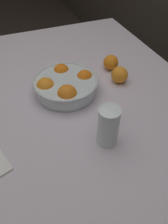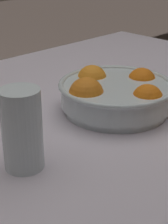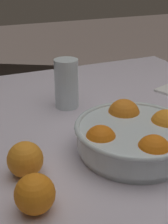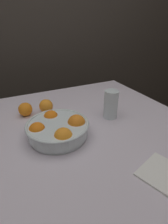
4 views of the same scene
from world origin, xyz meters
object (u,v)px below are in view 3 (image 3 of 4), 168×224
object	(u,v)px
fruit_bowl	(134,135)
orange_loose_near_bowl	(35,194)
juice_glass	(67,86)
orange_loose_front	(25,159)

from	to	relation	value
fruit_bowl	orange_loose_near_bowl	size ratio (longest dim) A/B	3.75
juice_glass	orange_loose_front	xyz separation A→B (m)	(-0.29, 0.20, -0.03)
fruit_bowl	juice_glass	world-z (taller)	juice_glass
fruit_bowl	orange_loose_near_bowl	bearing A→B (deg)	110.23
fruit_bowl	orange_loose_front	world-z (taller)	fruit_bowl
orange_loose_near_bowl	orange_loose_front	world-z (taller)	orange_loose_front
orange_loose_near_bowl	orange_loose_front	bearing A→B (deg)	-5.67
orange_loose_near_bowl	orange_loose_front	size ratio (longest dim) A/B	0.97
juice_glass	orange_loose_front	size ratio (longest dim) A/B	1.99
juice_glass	orange_loose_near_bowl	size ratio (longest dim) A/B	2.04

